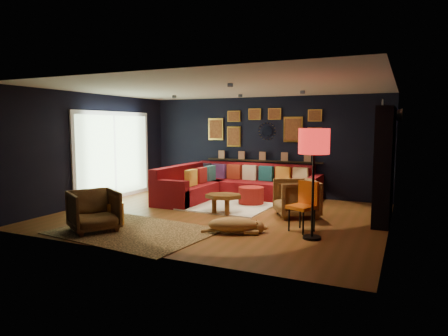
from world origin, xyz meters
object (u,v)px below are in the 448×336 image
at_px(pouf, 251,195).
at_px(gold_stool, 115,214).
at_px(coffee_table, 223,198).
at_px(dog, 233,222).
at_px(armchair_left, 94,209).
at_px(orange_chair, 305,202).
at_px(armchair_right, 296,196).
at_px(floor_lamp, 314,146).
at_px(sectional, 228,186).

xyz_separation_m(pouf, gold_stool, (-1.61, -2.89, -0.01)).
height_order(coffee_table, dog, coffee_table).
relative_size(armchair_left, orange_chair, 0.91).
relative_size(armchair_left, armchair_right, 0.95).
xyz_separation_m(coffee_table, armchair_left, (-1.49, -2.19, 0.06)).
distance_m(floor_lamp, dog, 1.88).
height_order(sectional, armchair_left, sectional).
xyz_separation_m(orange_chair, dog, (-1.07, -0.69, -0.32)).
height_order(gold_stool, floor_lamp, floor_lamp).
xyz_separation_m(gold_stool, orange_chair, (3.29, 1.10, 0.30)).
relative_size(sectional, armchair_right, 4.08).
bearing_deg(coffee_table, orange_chair, -18.13).
height_order(orange_chair, floor_lamp, floor_lamp).
height_order(armchair_left, armchair_right, armchair_right).
height_order(armchair_right, floor_lamp, floor_lamp).
xyz_separation_m(sectional, coffee_table, (0.64, -1.67, 0.02)).
bearing_deg(dog, armchair_right, 45.66).
bearing_deg(armchair_left, dog, -36.82).
distance_m(pouf, orange_chair, 2.47).
height_order(sectional, orange_chair, orange_chair).
height_order(pouf, armchair_right, armchair_right).
height_order(sectional, coffee_table, sectional).
bearing_deg(sectional, armchair_right, -30.93).
height_order(armchair_right, dog, armchair_right).
relative_size(armchair_left, dog, 0.68).
relative_size(sectional, coffee_table, 3.78).
bearing_deg(pouf, gold_stool, -119.10).
height_order(gold_stool, dog, gold_stool).
bearing_deg(sectional, armchair_left, -102.35).
relative_size(gold_stool, orange_chair, 0.49).
height_order(pouf, armchair_left, armchair_left).
bearing_deg(coffee_table, dog, -58.76).
relative_size(orange_chair, dog, 0.75).
distance_m(armchair_right, gold_stool, 3.59).
distance_m(gold_stool, orange_chair, 3.49).
relative_size(pouf, orange_chair, 0.68).
bearing_deg(orange_chair, armchair_right, 136.06).
relative_size(floor_lamp, dog, 1.55).
relative_size(gold_stool, floor_lamp, 0.24).
relative_size(pouf, armchair_left, 0.74).
distance_m(armchair_left, orange_chair, 3.70).
bearing_deg(armchair_left, gold_stool, 25.36).
bearing_deg(dog, armchair_left, 178.33).
xyz_separation_m(armchair_right, floor_lamp, (0.65, -1.48, 1.11)).
bearing_deg(gold_stool, orange_chair, 18.51).
height_order(armchair_left, dog, armchair_left).
xyz_separation_m(armchair_left, orange_chair, (3.35, 1.58, 0.12)).
bearing_deg(armchair_right, coffee_table, -104.14).
xyz_separation_m(coffee_table, floor_lamp, (2.10, -1.06, 1.19)).
height_order(coffee_table, floor_lamp, floor_lamp).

